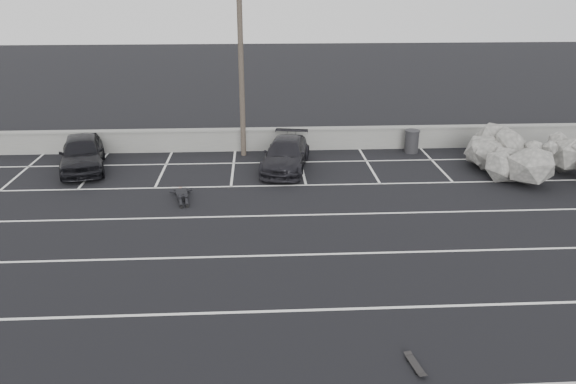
{
  "coord_description": "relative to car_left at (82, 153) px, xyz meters",
  "views": [
    {
      "loc": [
        -0.86,
        -12.0,
        7.81
      ],
      "look_at": [
        0.1,
        5.68,
        1.0
      ],
      "focal_mm": 35.0,
      "sensor_mm": 36.0,
      "label": 1
    }
  ],
  "objects": [
    {
      "name": "ground",
      "position": [
        8.45,
        -11.52,
        -0.74
      ],
      "size": [
        120.0,
        120.0,
        0.0
      ],
      "primitive_type": "plane",
      "color": "black",
      "rests_on": "ground"
    },
    {
      "name": "seawall",
      "position": [
        8.45,
        2.48,
        -0.19
      ],
      "size": [
        50.0,
        0.45,
        1.06
      ],
      "color": "gray",
      "rests_on": "ground"
    },
    {
      "name": "stall_lines",
      "position": [
        8.37,
        -7.11,
        -0.74
      ],
      "size": [
        36.0,
        20.05,
        0.01
      ],
      "color": "silver",
      "rests_on": "ground"
    },
    {
      "name": "car_left",
      "position": [
        0.0,
        0.0,
        0.0
      ],
      "size": [
        2.74,
        4.65,
        1.48
      ],
      "primitive_type": "imported",
      "rotation": [
        0.0,
        0.0,
        0.24
      ],
      "color": "black",
      "rests_on": "ground"
    },
    {
      "name": "car_right",
      "position": [
        8.74,
        -0.38,
        -0.1
      ],
      "size": [
        2.57,
        4.65,
        1.27
      ],
      "primitive_type": "imported",
      "rotation": [
        0.0,
        0.0,
        -0.19
      ],
      "color": "black",
      "rests_on": "ground"
    },
    {
      "name": "utility_pole",
      "position": [
        6.88,
        1.68,
        3.78
      ],
      "size": [
        1.19,
        0.24,
        8.93
      ],
      "color": "#4C4238",
      "rests_on": "ground"
    },
    {
      "name": "trash_bin",
      "position": [
        14.81,
        1.68,
        -0.19
      ],
      "size": [
        0.74,
        0.74,
        1.08
      ],
      "rotation": [
        0.0,
        0.0,
        -0.04
      ],
      "color": "#27272A",
      "rests_on": "ground"
    },
    {
      "name": "riprap_pile",
      "position": [
        18.61,
        -1.36,
        -0.02
      ],
      "size": [
        6.23,
        4.92,
        1.8
      ],
      "color": "gray",
      "rests_on": "ground"
    },
    {
      "name": "person",
      "position": [
        4.63,
        -3.52,
        -0.52
      ],
      "size": [
        1.76,
        2.58,
        0.45
      ],
      "primitive_type": null,
      "rotation": [
        0.0,
        0.0,
        0.2
      ],
      "color": "black",
      "rests_on": "ground"
    },
    {
      "name": "skateboard",
      "position": [
        10.83,
        -13.83,
        -0.68
      ],
      "size": [
        0.28,
        0.7,
        0.08
      ],
      "rotation": [
        0.0,
        0.0,
        0.17
      ],
      "color": "black",
      "rests_on": "ground"
    }
  ]
}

